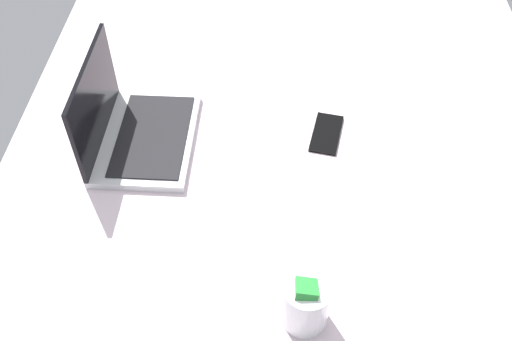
# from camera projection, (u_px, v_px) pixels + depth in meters

# --- Properties ---
(bed_mattress) EXTENTS (1.80, 1.40, 0.18)m
(bed_mattress) POSITION_uv_depth(u_px,v_px,m) (289.00, 140.00, 1.57)
(bed_mattress) COLOR silver
(bed_mattress) RESTS_ON ground
(laptop) EXTENTS (0.33, 0.23, 0.23)m
(laptop) POSITION_uv_depth(u_px,v_px,m) (133.00, 128.00, 1.41)
(laptop) COLOR #B7BABC
(laptop) RESTS_ON bed_mattress
(snack_cup) EXTENTS (0.09, 0.09, 0.13)m
(snack_cup) POSITION_uv_depth(u_px,v_px,m) (306.00, 303.00, 1.07)
(snack_cup) COLOR silver
(snack_cup) RESTS_ON bed_mattress
(cell_phone) EXTENTS (0.15, 0.09, 0.01)m
(cell_phone) POSITION_uv_depth(u_px,v_px,m) (326.00, 133.00, 1.45)
(cell_phone) COLOR black
(cell_phone) RESTS_ON bed_mattress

